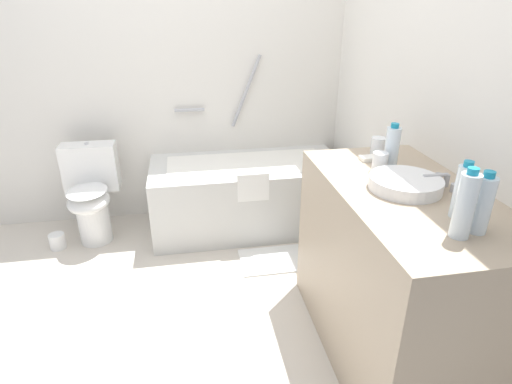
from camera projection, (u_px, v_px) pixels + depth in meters
The scene contains 17 objects.
ground_plane at pixel (165, 309), 2.43m from camera, with size 3.89×3.89×0.00m, color beige.
wall_back_tiled at pixel (155, 72), 3.12m from camera, with size 3.29×0.10×2.31m, color silver.
wall_right_mirror at pixel (433, 102), 2.19m from camera, with size 0.10×2.91×2.31m, color silver.
bathtub at pixel (248, 192), 3.23m from camera, with size 1.45×0.68×1.28m.
toilet at pixel (91, 193), 3.03m from camera, with size 0.39×0.48×0.71m.
vanity_counter at pixel (395, 275), 1.98m from camera, with size 0.62×1.17×0.89m, color tan.
sink_basin at pixel (405, 183), 1.80m from camera, with size 0.31×0.31×0.05m, color white.
sink_faucet at pixel (443, 180), 1.82m from camera, with size 0.13×0.15×0.06m.
water_bottle_0 at pixel (482, 204), 1.43m from camera, with size 0.07×0.07×0.23m.
water_bottle_1 at pixel (465, 205), 1.40m from camera, with size 0.07×0.07×0.25m.
water_bottle_2 at pixel (463, 191), 1.53m from camera, with size 0.06×0.06×0.22m.
water_bottle_3 at pixel (392, 147), 2.00m from camera, with size 0.07×0.07×0.22m.
drinking_glass_0 at pixel (378, 146), 2.20m from camera, with size 0.08×0.08×0.09m, color white.
drinking_glass_1 at pixel (380, 162), 1.98m from camera, with size 0.07×0.07×0.09m, color white.
soap_dish at pixel (369, 158), 2.13m from camera, with size 0.09×0.06×0.02m, color white.
bath_mat at pixel (278, 259), 2.89m from camera, with size 0.52×0.32×0.01m, color white.
toilet_paper_roll at pixel (57, 241), 3.01m from camera, with size 0.11×0.11×0.11m, color white.
Camera 1 is at (0.19, -1.99, 1.64)m, focal length 29.14 mm.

